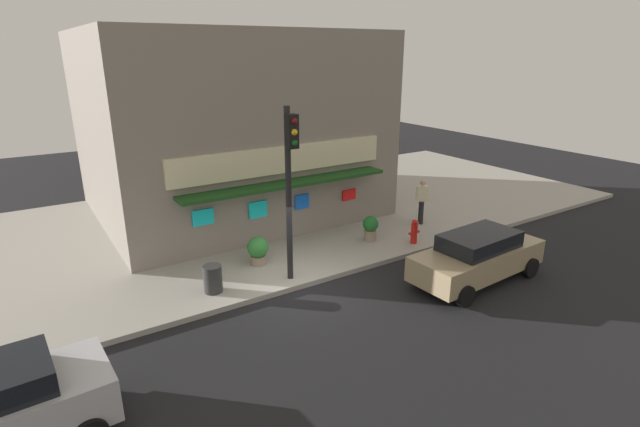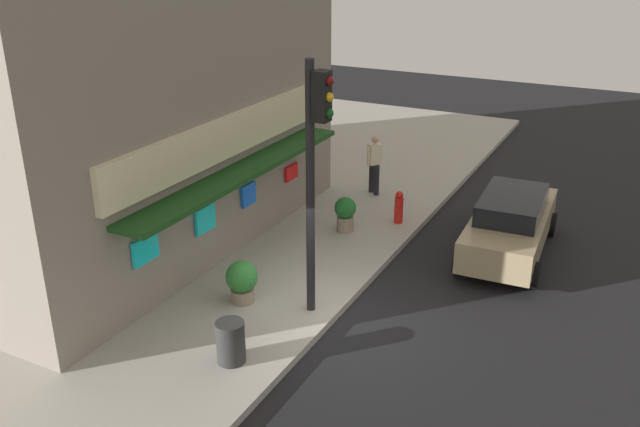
% 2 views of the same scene
% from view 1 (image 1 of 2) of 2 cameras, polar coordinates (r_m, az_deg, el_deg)
% --- Properties ---
extents(ground_plane, '(53.64, 53.64, 0.00)m').
position_cam_1_polar(ground_plane, '(14.84, -2.42, -8.95)').
color(ground_plane, black).
extents(sidewalk, '(35.76, 12.83, 0.17)m').
position_cam_1_polar(sidewalk, '(20.15, -11.72, -1.42)').
color(sidewalk, '#A39E93').
rests_on(sidewalk, ground_plane).
extents(corner_building, '(10.96, 10.33, 7.44)m').
position_cam_1_polar(corner_building, '(21.39, -10.69, 10.33)').
color(corner_building, gray).
rests_on(corner_building, sidewalk).
extents(traffic_light, '(0.32, 0.58, 5.25)m').
position_cam_1_polar(traffic_light, '(13.96, -3.56, 4.76)').
color(traffic_light, black).
rests_on(traffic_light, sidewalk).
extents(fire_hydrant, '(0.48, 0.24, 0.92)m').
position_cam_1_polar(fire_hydrant, '(17.95, 11.02, -2.11)').
color(fire_hydrant, red).
rests_on(fire_hydrant, sidewalk).
extents(trash_can, '(0.54, 0.54, 0.82)m').
position_cam_1_polar(trash_can, '(14.53, -12.51, -7.51)').
color(trash_can, '#2D2D2D').
rests_on(trash_can, sidewalk).
extents(pedestrian, '(0.49, 0.46, 1.82)m').
position_cam_1_polar(pedestrian, '(19.95, 11.89, 1.64)').
color(pedestrian, black).
rests_on(pedestrian, sidewalk).
extents(potted_plant_by_doorway, '(0.58, 0.58, 0.95)m').
position_cam_1_polar(potted_plant_by_doorway, '(17.92, 5.95, -1.61)').
color(potted_plant_by_doorway, gray).
rests_on(potted_plant_by_doorway, sidewalk).
extents(potted_plant_by_window, '(0.70, 0.70, 0.94)m').
position_cam_1_polar(potted_plant_by_window, '(16.02, -7.33, -4.24)').
color(potted_plant_by_window, gray).
rests_on(potted_plant_by_window, sidewalk).
extents(parked_car_tan, '(4.67, 2.13, 1.58)m').
position_cam_1_polar(parked_car_tan, '(15.83, 18.06, -4.79)').
color(parked_car_tan, '#9E8966').
rests_on(parked_car_tan, ground_plane).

